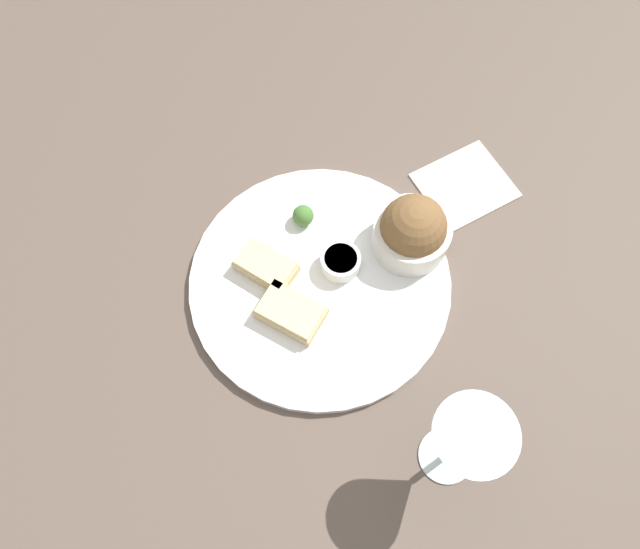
% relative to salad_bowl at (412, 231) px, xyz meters
% --- Properties ---
extents(ground_plane, '(4.00, 4.00, 0.00)m').
position_rel_salad_bowl_xyz_m(ground_plane, '(-0.12, -0.06, -0.05)').
color(ground_plane, brown).
extents(dinner_plate, '(0.35, 0.35, 0.01)m').
position_rel_salad_bowl_xyz_m(dinner_plate, '(-0.12, -0.06, -0.04)').
color(dinner_plate, white).
rests_on(dinner_plate, ground_plane).
extents(salad_bowl, '(0.10, 0.10, 0.09)m').
position_rel_salad_bowl_xyz_m(salad_bowl, '(0.00, 0.00, 0.00)').
color(salad_bowl, silver).
rests_on(salad_bowl, dinner_plate).
extents(sauce_ramekin, '(0.05, 0.05, 0.03)m').
position_rel_salad_bowl_xyz_m(sauce_ramekin, '(-0.09, -0.04, -0.02)').
color(sauce_ramekin, white).
rests_on(sauce_ramekin, dinner_plate).
extents(cheese_toast_near, '(0.10, 0.09, 0.03)m').
position_rel_salad_bowl_xyz_m(cheese_toast_near, '(-0.16, -0.11, -0.02)').
color(cheese_toast_near, '#D1B27F').
rests_on(cheese_toast_near, dinner_plate).
extents(cheese_toast_far, '(0.09, 0.08, 0.03)m').
position_rel_salad_bowl_xyz_m(cheese_toast_far, '(-0.19, -0.04, -0.02)').
color(cheese_toast_far, '#D1B27F').
rests_on(cheese_toast_far, dinner_plate).
extents(wine_glass, '(0.09, 0.09, 0.16)m').
position_rel_salad_bowl_xyz_m(wine_glass, '(0.04, -0.28, 0.06)').
color(wine_glass, silver).
rests_on(wine_glass, ground_plane).
extents(garnish, '(0.03, 0.03, 0.03)m').
position_rel_salad_bowl_xyz_m(garnish, '(-0.15, 0.03, -0.02)').
color(garnish, '#477533').
rests_on(garnish, dinner_plate).
extents(napkin, '(0.16, 0.16, 0.01)m').
position_rel_salad_bowl_xyz_m(napkin, '(0.09, 0.10, -0.05)').
color(napkin, beige).
rests_on(napkin, ground_plane).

